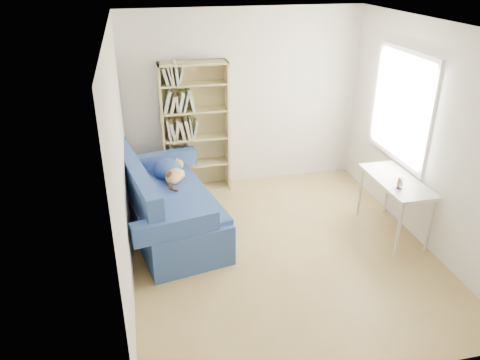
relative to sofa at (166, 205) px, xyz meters
name	(u,v)px	position (x,y,z in m)	size (l,w,h in m)	color
ground	(280,249)	(1.30, -0.73, -0.37)	(4.00, 4.00, 0.00)	#A08148
room_shell	(294,119)	(1.40, -0.69, 1.26)	(3.54, 4.04, 2.62)	silver
sofa	(166,205)	(0.00, 0.00, 0.00)	(1.33, 2.19, 0.99)	navy
bookshelf	(196,134)	(0.55, 1.11, 0.51)	(0.96, 0.30, 1.92)	tan
desk	(396,186)	(2.78, -0.66, 0.29)	(0.50, 1.09, 0.75)	white
pen_cup	(400,184)	(2.68, -0.88, 0.43)	(0.08, 0.08, 0.15)	white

